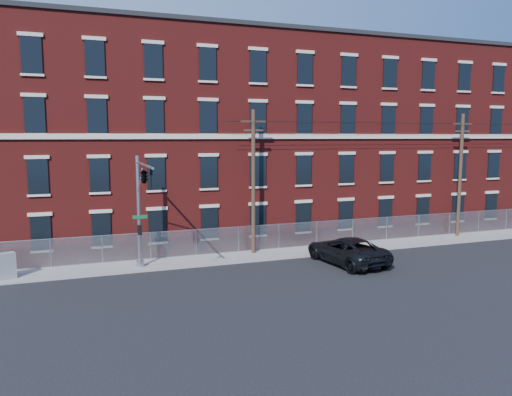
{
  "coord_description": "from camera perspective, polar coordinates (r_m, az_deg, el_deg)",
  "views": [
    {
      "loc": [
        -9.56,
        -26.73,
        8.28
      ],
      "look_at": [
        1.61,
        4.0,
        4.23
      ],
      "focal_mm": 34.79,
      "sensor_mm": 36.0,
      "label": 1
    }
  ],
  "objects": [
    {
      "name": "utility_pole_near",
      "position": [
        34.46,
        -0.3,
        2.17
      ],
      "size": [
        1.8,
        0.28,
        10.0
      ],
      "color": "#402D20",
      "rests_on": "ground"
    },
    {
      "name": "overhead_wires",
      "position": [
        43.82,
        22.67,
        7.62
      ],
      "size": [
        40.0,
        0.62,
        0.62
      ],
      "color": "black",
      "rests_on": "ground"
    },
    {
      "name": "sidewalk",
      "position": [
        39.23,
        13.95,
        -5.24
      ],
      "size": [
        65.0,
        3.0,
        0.12
      ],
      "primitive_type": "cube",
      "color": "gray",
      "rests_on": "ground"
    },
    {
      "name": "chain_link_fence",
      "position": [
        40.1,
        12.96,
        -3.5
      ],
      "size": [
        59.06,
        0.06,
        1.85
      ],
      "color": "#A5A8AD",
      "rests_on": "ground"
    },
    {
      "name": "ground",
      "position": [
        29.57,
        -0.29,
        -9.19
      ],
      "size": [
        140.0,
        140.0,
        0.0
      ],
      "primitive_type": "plane",
      "color": "black",
      "rests_on": "ground"
    },
    {
      "name": "traffic_signal_mast",
      "position": [
        29.27,
        -12.9,
        1.22
      ],
      "size": [
        0.9,
        6.75,
        7.0
      ],
      "color": "#9EA0A5",
      "rests_on": "ground"
    },
    {
      "name": "mill_building",
      "position": [
        46.03,
        8.01,
        6.83
      ],
      "size": [
        55.3,
        14.32,
        16.3
      ],
      "color": "maroon",
      "rests_on": "ground"
    },
    {
      "name": "pickup_truck",
      "position": [
        33.21,
        10.37,
        -5.93
      ],
      "size": [
        3.63,
        6.61,
        1.75
      ],
      "primitive_type": "imported",
      "rotation": [
        0.0,
        0.0,
        3.26
      ],
      "color": "black",
      "rests_on": "ground"
    },
    {
      "name": "utility_cabinet",
      "position": [
        32.28,
        -26.99,
        -6.98
      ],
      "size": [
        1.34,
        0.97,
        1.51
      ],
      "primitive_type": "cube",
      "rotation": [
        0.0,
        0.0,
        0.34
      ],
      "color": "gray",
      "rests_on": "sidewalk"
    },
    {
      "name": "utility_pole_mid",
      "position": [
        43.91,
        22.43,
        2.69
      ],
      "size": [
        1.8,
        0.28,
        10.0
      ],
      "color": "#402D20",
      "rests_on": "ground"
    }
  ]
}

